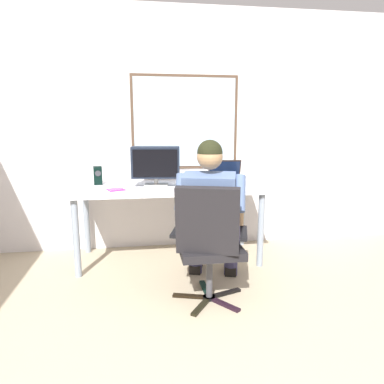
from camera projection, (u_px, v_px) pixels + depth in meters
The scene contains 9 objects.
wall_rear at pixel (187, 131), 3.75m from camera, with size 4.98×0.08×2.51m.
desk at pixel (169, 193), 3.41m from camera, with size 1.81×0.75×0.75m.
office_chair at pixel (209, 239), 2.53m from camera, with size 0.62×0.60×0.92m.
person_seated at pixel (211, 215), 2.75m from camera, with size 0.64×0.85×1.22m.
crt_monitor at pixel (156, 163), 3.33m from camera, with size 0.47×0.25×0.38m.
laptop at pixel (226, 177), 3.51m from camera, with size 0.36×0.35×0.23m.
wine_glass at pixel (189, 178), 3.24m from camera, with size 0.08×0.08×0.14m.
desk_speaker at pixel (98, 175), 3.44m from camera, with size 0.09×0.10×0.18m.
cd_case at pixel (116, 190), 3.16m from camera, with size 0.18×0.17×0.01m.
Camera 1 is at (-0.50, -1.10, 1.33)m, focal length 32.84 mm.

